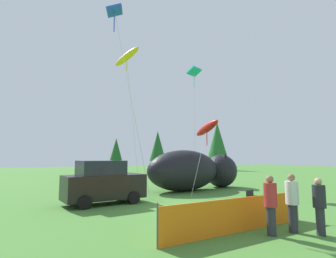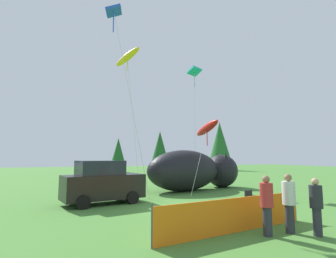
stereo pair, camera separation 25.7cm
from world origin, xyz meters
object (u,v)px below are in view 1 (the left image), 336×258
object	(u,v)px
spectator_in_white_shirt	(271,202)
inflatable_cat	(193,172)
kite_blue_box	(115,15)
spectator_in_blue_shirt	(292,200)
kite_yellow_hero	(127,57)
folding_chair	(253,199)
spectator_in_red_shirt	(319,204)
kite_red_lizard	(207,128)
parked_car	(104,183)
kite_teal_diamond	(194,74)

from	to	relation	value
spectator_in_white_shirt	inflatable_cat	bearing A→B (deg)	75.07
spectator_in_white_shirt	kite_blue_box	size ratio (longest dim) A/B	0.17
spectator_in_blue_shirt	kite_yellow_hero	size ratio (longest dim) A/B	0.16
folding_chair	spectator_in_blue_shirt	bearing A→B (deg)	-32.19
spectator_in_red_shirt	spectator_in_blue_shirt	bearing A→B (deg)	134.71
inflatable_cat	spectator_in_blue_shirt	bearing A→B (deg)	-116.95
kite_red_lizard	spectator_in_white_shirt	bearing A→B (deg)	-109.62
spectator_in_white_shirt	kite_yellow_hero	distance (m)	18.47
spectator_in_blue_shirt	kite_red_lizard	distance (m)	11.19
spectator_in_red_shirt	kite_blue_box	world-z (taller)	kite_blue_box
folding_chair	spectator_in_red_shirt	world-z (taller)	spectator_in_red_shirt
spectator_in_white_shirt	kite_yellow_hero	size ratio (longest dim) A/B	0.16
spectator_in_white_shirt	kite_blue_box	distance (m)	13.12
parked_car	kite_teal_diamond	world-z (taller)	kite_teal_diamond
kite_teal_diamond	spectator_in_blue_shirt	bearing A→B (deg)	-101.89
parked_car	kite_blue_box	size ratio (longest dim) A/B	0.40
inflatable_cat	kite_yellow_hero	distance (m)	11.57
spectator_in_blue_shirt	kite_yellow_hero	xyz separation A→B (m)	(-2.31, 15.31, 10.22)
spectator_in_red_shirt	kite_teal_diamond	world-z (taller)	kite_teal_diamond
kite_blue_box	kite_yellow_hero	xyz separation A→B (m)	(2.34, 7.36, 0.49)
folding_chair	spectator_in_blue_shirt	world-z (taller)	spectator_in_blue_shirt
parked_car	spectator_in_blue_shirt	distance (m)	9.22
folding_chair	inflatable_cat	xyz separation A→B (m)	(0.87, 7.72, 0.87)
spectator_in_white_shirt	spectator_in_red_shirt	xyz separation A→B (m)	(1.48, -0.56, -0.04)
spectator_in_white_shirt	parked_car	bearing A→B (deg)	118.63
parked_car	inflatable_cat	distance (m)	7.99
kite_yellow_hero	kite_red_lizard	bearing A→B (deg)	-45.09
inflatable_cat	kite_teal_diamond	xyz separation A→B (m)	(0.40, 0.50, 7.85)
kite_teal_diamond	kite_yellow_hero	world-z (taller)	kite_yellow_hero
inflatable_cat	parked_car	bearing A→B (deg)	-170.49
spectator_in_blue_shirt	spectator_in_red_shirt	xyz separation A→B (m)	(0.56, -0.56, -0.06)
spectator_in_white_shirt	kite_red_lizard	xyz separation A→B (m)	(3.66, 10.25, 3.59)
parked_car	spectator_in_white_shirt	xyz separation A→B (m)	(4.19, -7.68, -0.08)
kite_yellow_hero	spectator_in_white_shirt	bearing A→B (deg)	-84.82
inflatable_cat	kite_red_lizard	size ratio (longest dim) A/B	1.63
parked_car	spectator_in_red_shirt	distance (m)	10.00
spectator_in_red_shirt	spectator_in_white_shirt	bearing A→B (deg)	159.25
kite_red_lizard	folding_chair	bearing A→B (deg)	-102.77
spectator_in_red_shirt	kite_yellow_hero	distance (m)	19.13
kite_teal_diamond	kite_yellow_hero	distance (m)	6.33
spectator_in_blue_shirt	spectator_in_red_shirt	size ratio (longest dim) A/B	1.06
parked_car	spectator_in_white_shirt	size ratio (longest dim) A/B	2.37
spectator_in_blue_shirt	kite_red_lizard	xyz separation A→B (m)	(2.73, 10.25, 3.57)
folding_chair	spectator_in_white_shirt	bearing A→B (deg)	-44.60
parked_car	inflatable_cat	xyz separation A→B (m)	(7.17, 3.50, 0.26)
folding_chair	kite_yellow_hero	bearing A→B (deg)	-176.68
kite_teal_diamond	kite_yellow_hero	xyz separation A→B (m)	(-4.77, 3.63, 2.04)
parked_car	spectator_in_red_shirt	bearing A→B (deg)	-68.21
kite_yellow_hero	inflatable_cat	bearing A→B (deg)	-43.41
spectator_in_white_shirt	spectator_in_blue_shirt	bearing A→B (deg)	0.11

